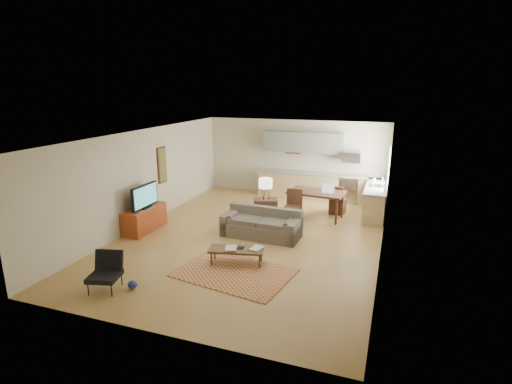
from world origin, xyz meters
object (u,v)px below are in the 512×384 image
at_px(coffee_table, 237,256).
at_px(tv_credenza, 145,219).
at_px(armchair, 104,273).
at_px(dining_table, 316,205).
at_px(sofa, 261,223).
at_px(console_table, 265,212).

distance_m(coffee_table, tv_credenza, 3.39).
distance_m(armchair, dining_table, 6.47).
distance_m(sofa, dining_table, 2.28).
relative_size(armchair, tv_credenza, 0.52).
bearing_deg(coffee_table, console_table, 81.12).
relative_size(coffee_table, console_table, 1.58).
bearing_deg(armchair, sofa, 48.10).
relative_size(sofa, tv_credenza, 1.51).
distance_m(sofa, armchair, 4.19).
xyz_separation_m(armchair, console_table, (1.78, 4.59, 0.02)).
relative_size(sofa, console_table, 2.75).
distance_m(coffee_table, dining_table, 3.92).
xyz_separation_m(armchair, tv_credenza, (-1.22, 3.10, -0.04)).
bearing_deg(dining_table, sofa, -111.83).
bearing_deg(sofa, tv_credenza, -166.73).
height_order(armchair, console_table, console_table).
height_order(coffee_table, armchair, armchair).
bearing_deg(armchair, coffee_table, 30.72).
distance_m(console_table, dining_table, 1.67).
xyz_separation_m(coffee_table, console_table, (-0.19, 2.63, 0.20)).
bearing_deg(dining_table, tv_credenza, -142.46).
distance_m(tv_credenza, dining_table, 4.98).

